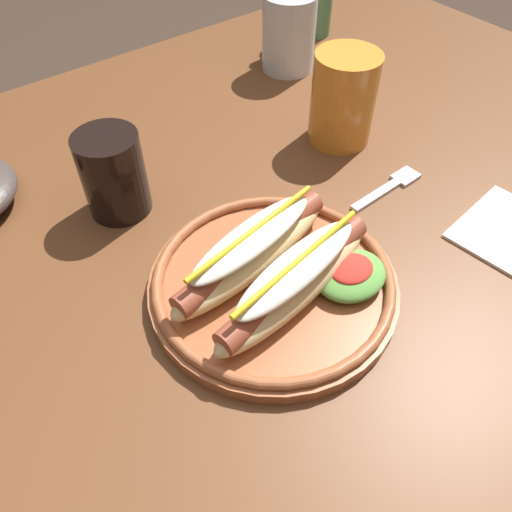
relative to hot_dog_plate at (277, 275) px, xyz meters
name	(u,v)px	position (x,y,z in m)	size (l,w,h in m)	color
ground_plane	(268,464)	(0.05, 0.06, -0.77)	(8.00, 8.00, 0.00)	#3D2D23
dining_table	(276,282)	(0.05, 0.06, -0.11)	(1.43, 1.07, 0.74)	brown
hot_dog_plate	(277,275)	(0.00, 0.00, 0.00)	(0.27, 0.27, 0.08)	#9E5633
fork	(390,186)	(0.23, 0.04, -0.02)	(0.12, 0.03, 0.00)	silver
soda_cup	(113,174)	(-0.07, 0.23, 0.03)	(0.08, 0.08, 0.11)	black
water_cup	(289,33)	(0.33, 0.37, 0.04)	(0.09, 0.09, 0.12)	silver
extra_cup	(343,99)	(0.25, 0.17, 0.04)	(0.09, 0.09, 0.13)	orange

